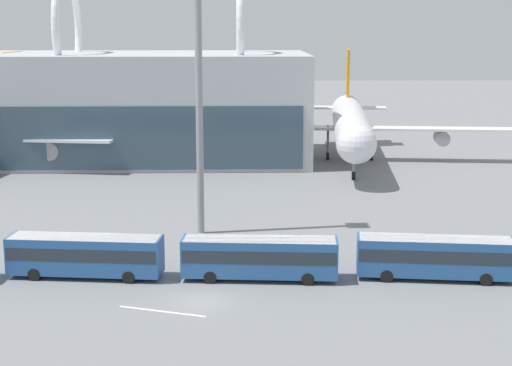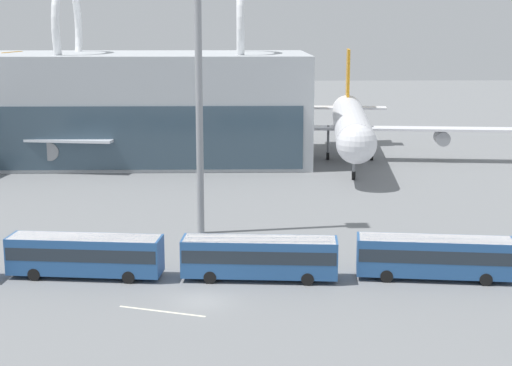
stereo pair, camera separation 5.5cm
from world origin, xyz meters
TOP-DOWN VIEW (x-y plane):
  - ground_plane at (0.00, 0.00)m, footprint 440.00×440.00m
  - airliner_at_gate_far at (19.16, 58.78)m, footprint 47.74×44.00m
  - shuttle_bus_1 at (-9.50, 5.76)m, footprint 12.51×4.12m
  - shuttle_bus_2 at (4.41, 4.86)m, footprint 12.46×3.74m
  - shuttle_bus_3 at (18.32, 4.66)m, footprint 12.54×4.32m
  - floodlight_mast at (-0.90, 18.91)m, footprint 2.04×2.04m
  - lane_stripe_4 at (-2.69, -2.07)m, footprint 6.35×2.42m

SIDE VIEW (x-z plane):
  - ground_plane at x=0.00m, z-range 0.00..0.00m
  - lane_stripe_4 at x=-2.69m, z-range 0.00..0.01m
  - shuttle_bus_1 at x=-9.50m, z-range 0.29..3.63m
  - shuttle_bus_2 at x=4.41m, z-range 0.29..3.63m
  - shuttle_bus_3 at x=18.32m, z-range 0.29..3.63m
  - airliner_at_gate_far at x=19.16m, z-range -2.21..13.51m
  - floodlight_mast at x=-0.90m, z-range 1.81..33.32m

